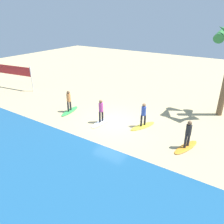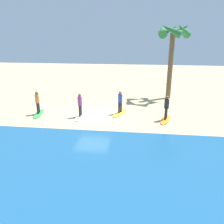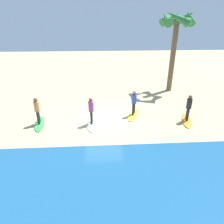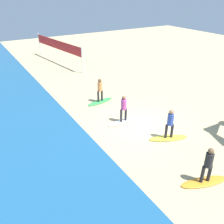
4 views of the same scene
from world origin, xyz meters
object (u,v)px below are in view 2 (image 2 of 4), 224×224
at_px(surfer_yellow, 120,100).
at_px(surfer_white, 80,103).
at_px(palm_tree, 173,38).
at_px(surfboard_orange, 165,120).
at_px(surfboard_yellow, 120,113).
at_px(surfer_green, 37,101).
at_px(surfer_orange, 167,106).
at_px(surfboard_white, 81,116).
at_px(surfboard_green, 39,114).

bearing_deg(surfer_yellow, surfer_white, 21.14).
bearing_deg(palm_tree, surfboard_orange, 82.62).
distance_m(surfboard_orange, surfboard_yellow, 3.39).
bearing_deg(surfer_green, surfer_orange, 179.27).
height_order(surfer_orange, surfboard_white, surfer_orange).
height_order(surfer_white, surfboard_green, surfer_white).
bearing_deg(surfer_orange, surfboard_yellow, -17.14).
distance_m(surfboard_orange, surfer_white, 6.07).
bearing_deg(palm_tree, surfer_green, 30.50).
distance_m(surfboard_white, palm_tree, 10.51).
distance_m(surfer_orange, surfboard_white, 6.07).
bearing_deg(surfer_green, palm_tree, -149.50).
bearing_deg(surfboard_orange, surfer_green, -74.27).
bearing_deg(surfboard_orange, surfer_white, -72.95).
xyz_separation_m(surfboard_orange, surfboard_white, (5.99, 0.06, 0.00)).
relative_size(surfer_orange, surfboard_white, 0.78).
bearing_deg(surfboard_yellow, surfer_yellow, -157.98).
height_order(surfboard_yellow, surfer_white, surfer_white).
distance_m(surfer_orange, palm_tree, 7.42).
bearing_deg(surfer_orange, palm_tree, -97.38).
relative_size(surfer_white, surfer_green, 1.00).
height_order(surfboard_orange, surfer_green, surfer_green).
distance_m(surfboard_yellow, palm_tree, 8.32).
bearing_deg(surfboard_green, surfboard_orange, 79.79).
bearing_deg(surfer_green, surfer_yellow, -171.57).
bearing_deg(surfboard_yellow, surfboard_green, -59.55).
bearing_deg(surfboard_green, surfer_yellow, 88.96).
distance_m(surfboard_orange, surfboard_white, 5.99).
relative_size(surfboard_green, surfer_green, 1.28).
height_order(surfer_yellow, surfboard_white, surfer_yellow).
height_order(surfer_orange, surfer_green, same).
relative_size(surfer_orange, surfboard_yellow, 0.78).
height_order(surfboard_yellow, surfboard_green, same).
relative_size(surfer_yellow, surfer_green, 1.00).
xyz_separation_m(surfer_white, palm_tree, (-6.76, -6.06, 4.30)).
bearing_deg(surfboard_green, surfboard_yellow, 88.96).
bearing_deg(surfer_orange, surfboard_green, -0.73).
xyz_separation_m(surfboard_yellow, surfer_yellow, (0.00, -0.00, 0.99)).
distance_m(surfboard_white, surfboard_green, 3.22).
relative_size(surfer_green, palm_tree, 0.25).
relative_size(surfer_orange, surfer_white, 1.00).
xyz_separation_m(surfer_orange, surfboard_yellow, (3.24, -1.00, -0.99)).
height_order(surfer_white, surfer_green, same).
bearing_deg(surfer_yellow, surfboard_yellow, 90.00).
relative_size(surfboard_orange, surfer_white, 1.28).
bearing_deg(surfboard_white, surfer_white, -179.60).
bearing_deg(surfboard_white, palm_tree, 132.24).
xyz_separation_m(surfboard_yellow, surfboard_white, (2.74, 1.06, 0.00)).
bearing_deg(surfer_green, surfer_white, 176.82).
bearing_deg(surfer_orange, surfboard_orange, -90.00).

